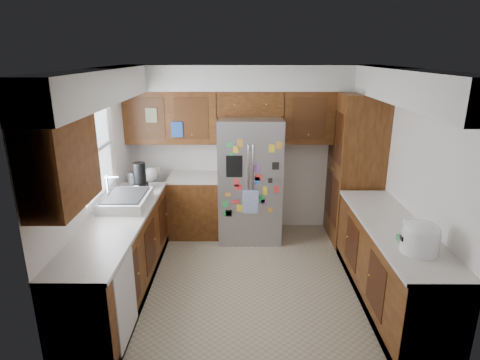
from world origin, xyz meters
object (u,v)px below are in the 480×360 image
fridge (250,179)px  pantry (355,169)px  rice_cooker (421,236)px  paper_towel (408,232)px

fridge → pantry: bearing=-2.1°
pantry → fridge: (-1.50, 0.05, -0.17)m
rice_cooker → paper_towel: size_ratio=1.28×
fridge → paper_towel: bearing=-56.0°
pantry → rice_cooker: bearing=-90.0°
pantry → fridge: bearing=177.9°
fridge → rice_cooker: size_ratio=5.21×
pantry → fridge: pantry is taller
fridge → rice_cooker: bearing=-56.5°
pantry → paper_towel: (-0.06, -2.08, -0.02)m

